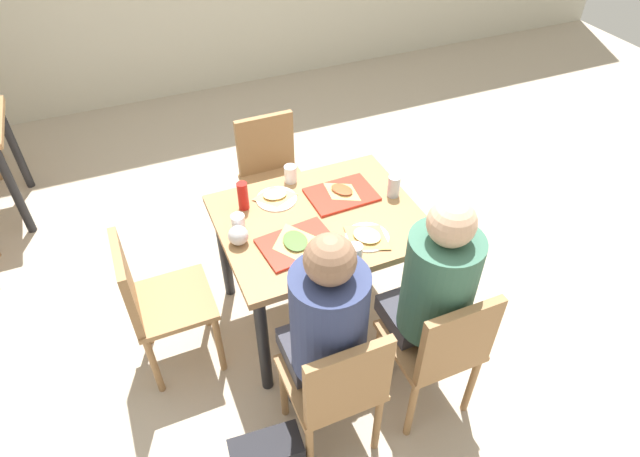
# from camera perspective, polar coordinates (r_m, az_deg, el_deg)

# --- Properties ---
(ground_plane) EXTENTS (10.00, 10.00, 0.02)m
(ground_plane) POSITION_cam_1_polar(r_m,az_deg,el_deg) (3.33, 0.00, -8.81)
(ground_plane) COLOR #B7A893
(main_table) EXTENTS (1.04, 0.85, 0.74)m
(main_table) POSITION_cam_1_polar(r_m,az_deg,el_deg) (2.87, 0.00, -0.42)
(main_table) COLOR #9E7247
(main_table) RESTS_ON ground_plane
(chair_near_left) EXTENTS (0.40, 0.40, 0.87)m
(chair_near_left) POSITION_cam_1_polar(r_m,az_deg,el_deg) (2.41, 1.90, -16.28)
(chair_near_left) COLOR #9E7247
(chair_near_left) RESTS_ON ground_plane
(chair_near_right) EXTENTS (0.40, 0.40, 0.87)m
(chair_near_right) POSITION_cam_1_polar(r_m,az_deg,el_deg) (2.59, 12.71, -12.09)
(chair_near_right) COLOR #9E7247
(chair_near_right) RESTS_ON ground_plane
(chair_far_side) EXTENTS (0.40, 0.40, 0.87)m
(chair_far_side) POSITION_cam_1_polar(r_m,az_deg,el_deg) (3.54, -5.15, 6.03)
(chair_far_side) COLOR #9E7247
(chair_far_side) RESTS_ON ground_plane
(chair_left_end) EXTENTS (0.40, 0.40, 0.87)m
(chair_left_end) POSITION_cam_1_polar(r_m,az_deg,el_deg) (2.83, -17.23, -7.13)
(chair_left_end) COLOR #9E7247
(chair_left_end) RESTS_ON ground_plane
(person_in_red) EXTENTS (0.32, 0.42, 1.28)m
(person_in_red) POSITION_cam_1_polar(r_m,az_deg,el_deg) (2.29, 0.55, -10.23)
(person_in_red) COLOR #383842
(person_in_red) RESTS_ON ground_plane
(person_in_brown_jacket) EXTENTS (0.32, 0.42, 1.28)m
(person_in_brown_jacket) POSITION_cam_1_polar(r_m,az_deg,el_deg) (2.47, 11.79, -6.31)
(person_in_brown_jacket) COLOR #383842
(person_in_brown_jacket) RESTS_ON ground_plane
(tray_red_near) EXTENTS (0.39, 0.30, 0.02)m
(tray_red_near) POSITION_cam_1_polar(r_m,az_deg,el_deg) (2.64, -2.38, -1.64)
(tray_red_near) COLOR red
(tray_red_near) RESTS_ON main_table
(tray_red_far) EXTENTS (0.37, 0.27, 0.02)m
(tray_red_far) POSITION_cam_1_polar(r_m,az_deg,el_deg) (2.94, 2.30, 3.63)
(tray_red_far) COLOR red
(tray_red_far) RESTS_ON main_table
(paper_plate_center) EXTENTS (0.22, 0.22, 0.01)m
(paper_plate_center) POSITION_cam_1_polar(r_m,az_deg,el_deg) (2.93, -4.63, 3.15)
(paper_plate_center) COLOR white
(paper_plate_center) RESTS_ON main_table
(paper_plate_near_edge) EXTENTS (0.22, 0.22, 0.01)m
(paper_plate_near_edge) POSITION_cam_1_polar(r_m,az_deg,el_deg) (2.69, 5.02, -0.91)
(paper_plate_near_edge) COLOR white
(paper_plate_near_edge) RESTS_ON main_table
(pizza_slice_a) EXTENTS (0.18, 0.23, 0.02)m
(pizza_slice_a) POSITION_cam_1_polar(r_m,az_deg,el_deg) (2.63, -2.64, -1.41)
(pizza_slice_a) COLOR #DBAD60
(pizza_slice_a) RESTS_ON tray_red_near
(pizza_slice_b) EXTENTS (0.20, 0.22, 0.02)m
(pizza_slice_b) POSITION_cam_1_polar(r_m,az_deg,el_deg) (2.94, 2.34, 4.07)
(pizza_slice_b) COLOR #DBAD60
(pizza_slice_b) RESTS_ON tray_red_far
(pizza_slice_c) EXTENTS (0.21, 0.17, 0.02)m
(pizza_slice_c) POSITION_cam_1_polar(r_m,az_deg,el_deg) (2.93, -4.82, 3.54)
(pizza_slice_c) COLOR #DBAD60
(pizza_slice_c) RESTS_ON paper_plate_center
(pizza_slice_d) EXTENTS (0.25, 0.26, 0.02)m
(pizza_slice_d) POSITION_cam_1_polar(r_m,az_deg,el_deg) (2.68, 5.00, -0.80)
(pizza_slice_d) COLOR tan
(pizza_slice_d) RESTS_ON paper_plate_near_edge
(plastic_cup_a) EXTENTS (0.07, 0.07, 0.10)m
(plastic_cup_a) POSITION_cam_1_polar(r_m,az_deg,el_deg) (3.03, -3.15, 5.81)
(plastic_cup_a) COLOR white
(plastic_cup_a) RESTS_ON main_table
(plastic_cup_b) EXTENTS (0.07, 0.07, 0.10)m
(plastic_cup_b) POSITION_cam_1_polar(r_m,az_deg,el_deg) (2.53, 3.76, -2.70)
(plastic_cup_b) COLOR white
(plastic_cup_b) RESTS_ON main_table
(plastic_cup_c) EXTENTS (0.07, 0.07, 0.10)m
(plastic_cup_c) POSITION_cam_1_polar(r_m,az_deg,el_deg) (2.72, -8.65, 0.52)
(plastic_cup_c) COLOR white
(plastic_cup_c) RESTS_ON main_table
(soda_can) EXTENTS (0.07, 0.07, 0.12)m
(soda_can) POSITION_cam_1_polar(r_m,az_deg,el_deg) (2.94, 7.84, 4.47)
(soda_can) COLOR #B7BCC6
(soda_can) RESTS_ON main_table
(condiment_bottle) EXTENTS (0.06, 0.06, 0.16)m
(condiment_bottle) POSITION_cam_1_polar(r_m,az_deg,el_deg) (2.84, -8.18, 3.44)
(condiment_bottle) COLOR red
(condiment_bottle) RESTS_ON main_table
(foil_bundle) EXTENTS (0.10, 0.10, 0.10)m
(foil_bundle) POSITION_cam_1_polar(r_m,az_deg,el_deg) (2.65, -8.67, -0.73)
(foil_bundle) COLOR silver
(foil_bundle) RESTS_ON main_table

